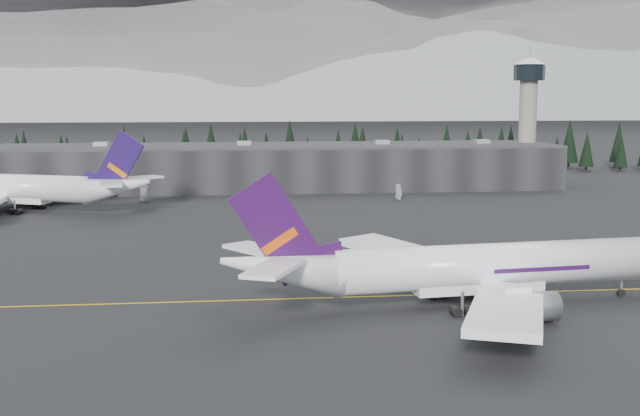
{
  "coord_description": "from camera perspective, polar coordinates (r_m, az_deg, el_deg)",
  "views": [
    {
      "loc": [
        -14.13,
        -105.35,
        26.9
      ],
      "look_at": [
        0.0,
        20.0,
        9.0
      ],
      "focal_mm": 45.0,
      "sensor_mm": 36.0,
      "label": 1
    }
  ],
  "objects": [
    {
      "name": "jet_main",
      "position": [
        103.71,
        9.89,
        -4.22
      ],
      "size": [
        60.64,
        55.73,
        17.85
      ],
      "rotation": [
        0.0,
        0.0,
        0.1
      ],
      "color": "white",
      "rests_on": "ground"
    },
    {
      "name": "gse_vehicle_b",
      "position": [
        207.2,
        5.64,
        0.78
      ],
      "size": [
        4.47,
        2.93,
        1.42
      ],
      "primitive_type": "imported",
      "rotation": [
        0.0,
        0.0,
        -1.24
      ],
      "color": "white",
      "rests_on": "ground"
    },
    {
      "name": "mountain_ridge",
      "position": [
        1105.77,
        -5.74,
        6.64
      ],
      "size": [
        4400.0,
        900.0,
        420.0
      ],
      "primitive_type": null,
      "color": "white",
      "rests_on": "ground"
    },
    {
      "name": "terminal",
      "position": [
        231.7,
        -2.91,
        2.97
      ],
      "size": [
        160.0,
        30.0,
        12.6
      ],
      "color": "black",
      "rests_on": "ground"
    },
    {
      "name": "taxiline",
      "position": [
        107.72,
        1.32,
        -6.38
      ],
      "size": [
        400.0,
        0.4,
        0.02
      ],
      "primitive_type": "cube",
      "color": "gold",
      "rests_on": "ground"
    },
    {
      "name": "ground",
      "position": [
        109.64,
        1.18,
        -6.13
      ],
      "size": [
        1400.0,
        1400.0,
        0.0
      ],
      "primitive_type": "plane",
      "color": "black",
      "rests_on": "ground"
    },
    {
      "name": "treeline",
      "position": [
        268.42,
        -3.41,
        3.92
      ],
      "size": [
        360.0,
        20.0,
        15.0
      ],
      "primitive_type": "cube",
      "color": "black",
      "rests_on": "ground"
    },
    {
      "name": "gse_vehicle_a",
      "position": [
        205.76,
        -12.38,
        0.55
      ],
      "size": [
        2.61,
        4.8,
        1.27
      ],
      "primitive_type": "imported",
      "rotation": [
        0.0,
        0.0,
        0.11
      ],
      "color": "silver",
      "rests_on": "ground"
    },
    {
      "name": "jet_parked",
      "position": [
        197.76,
        -20.47,
        1.33
      ],
      "size": [
        62.91,
        56.08,
        19.21
      ],
      "rotation": [
        0.0,
        0.0,
        2.76
      ],
      "color": "white",
      "rests_on": "ground"
    },
    {
      "name": "control_tower",
      "position": [
        249.82,
        14.58,
        7.02
      ],
      "size": [
        10.0,
        10.0,
        37.7
      ],
      "color": "gray",
      "rests_on": "ground"
    }
  ]
}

